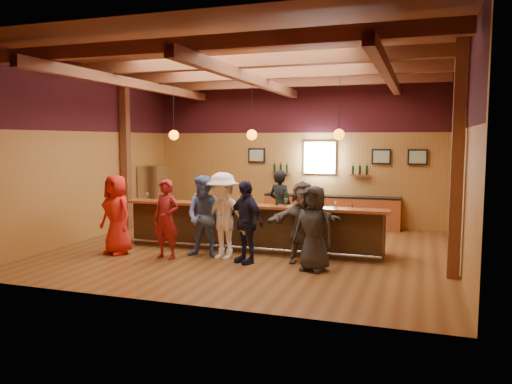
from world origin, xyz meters
TOP-DOWN VIEW (x-y plane):
  - room at (0.00, 0.06)m, footprint 9.04×9.00m
  - bar_counter at (0.02, 0.15)m, footprint 6.30×1.07m
  - back_bar_cabinet at (1.20, 3.72)m, footprint 4.00×0.52m
  - window at (0.80, 3.95)m, footprint 0.95×0.09m
  - framed_pictures at (1.67, 3.94)m, footprint 5.35×0.05m
  - wine_shelves at (0.80, 3.88)m, footprint 3.00×0.18m
  - pendant_lights at (0.00, 0.00)m, footprint 4.24×0.24m
  - stainless_fridge at (-4.10, 2.60)m, footprint 0.70×0.70m
  - customer_orange at (-2.80, -1.30)m, footprint 1.02×0.82m
  - customer_redvest at (-1.51, -1.35)m, footprint 0.67×0.48m
  - customer_denim at (-0.77, -0.95)m, footprint 0.88×0.69m
  - customer_white at (-0.33, -0.97)m, footprint 1.35×0.98m
  - customer_navy at (0.26, -1.16)m, footprint 1.10×0.89m
  - customer_brown at (1.39, -0.74)m, footprint 1.65×1.22m
  - customer_dark at (1.75, -1.33)m, footprint 0.94×0.73m
  - bartender at (0.38, 1.10)m, footprint 0.79×0.66m
  - ice_bucket at (-0.04, -0.17)m, footprint 0.23×0.23m
  - bottle_a at (0.64, -0.11)m, footprint 0.07×0.07m
  - bottle_b at (0.82, -0.02)m, footprint 0.08×0.08m
  - glass_a at (-2.64, -0.23)m, footprint 0.09×0.09m
  - glass_b at (-2.07, -0.24)m, footprint 0.09×0.09m
  - glass_c at (-1.41, -0.08)m, footprint 0.09×0.09m
  - glass_d at (-0.87, -0.28)m, footprint 0.07×0.07m
  - glass_e at (-0.25, -0.20)m, footprint 0.08×0.08m
  - glass_f at (0.86, -0.14)m, footprint 0.08×0.08m
  - glass_g at (1.34, -0.19)m, footprint 0.08×0.08m
  - glass_h at (1.98, -0.21)m, footprint 0.07×0.07m

SIDE VIEW (x-z plane):
  - back_bar_cabinet at x=1.20m, z-range 0.00..0.95m
  - bar_counter at x=0.02m, z-range -0.03..1.08m
  - customer_dark at x=1.75m, z-range 0.00..1.70m
  - customer_brown at x=1.39m, z-range 0.00..1.72m
  - customer_redvest at x=-1.51m, z-range 0.00..1.74m
  - customer_navy at x=0.26m, z-range 0.00..1.75m
  - stainless_fridge at x=-4.10m, z-range 0.00..1.80m
  - customer_orange at x=-2.80m, z-range 0.00..1.81m
  - customer_denim at x=-0.77m, z-range 0.00..1.81m
  - bartender at x=0.38m, z-range 0.00..1.84m
  - customer_white at x=-0.33m, z-range 0.00..1.89m
  - glass_h at x=1.98m, z-range 1.14..1.31m
  - glass_d at x=-0.87m, z-range 1.14..1.31m
  - bottle_a at x=0.64m, z-range 1.08..1.39m
  - ice_bucket at x=-0.04m, z-range 1.11..1.36m
  - glass_e at x=-0.25m, z-range 1.15..1.33m
  - glass_f at x=0.86m, z-range 1.15..1.33m
  - glass_g at x=1.34m, z-range 1.15..1.33m
  - glass_a at x=-2.64m, z-range 1.15..1.35m
  - glass_b at x=-2.07m, z-range 1.15..1.35m
  - glass_c at x=-1.41m, z-range 1.15..1.35m
  - bottle_b at x=0.82m, z-range 1.07..1.44m
  - wine_shelves at x=0.80m, z-range 1.47..1.77m
  - window at x=0.80m, z-range 1.57..2.52m
  - framed_pictures at x=1.67m, z-range 1.88..2.33m
  - pendant_lights at x=0.00m, z-range 2.02..3.39m
  - room at x=0.00m, z-range 0.95..5.47m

